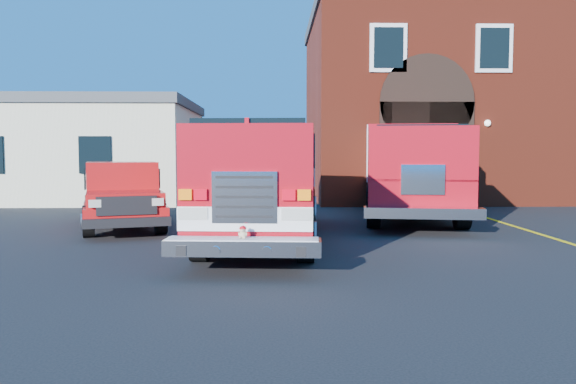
{
  "coord_description": "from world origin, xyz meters",
  "views": [
    {
      "loc": [
        -0.26,
        -12.26,
        2.07
      ],
      "look_at": [
        0.0,
        -1.2,
        1.3
      ],
      "focal_mm": 35.0,
      "sensor_mm": 36.0,
      "label": 1
    }
  ],
  "objects_px": {
    "side_building": "(79,150)",
    "fire_engine": "(266,181)",
    "pickup_truck": "(122,196)",
    "secondary_truck": "(409,167)",
    "fire_station": "(472,106)"
  },
  "relations": [
    {
      "from": "fire_engine",
      "to": "pickup_truck",
      "type": "distance_m",
      "value": 4.68
    },
    {
      "from": "fire_station",
      "to": "secondary_truck",
      "type": "bearing_deg",
      "value": -121.37
    },
    {
      "from": "secondary_truck",
      "to": "pickup_truck",
      "type": "bearing_deg",
      "value": -163.63
    },
    {
      "from": "pickup_truck",
      "to": "secondary_truck",
      "type": "height_order",
      "value": "secondary_truck"
    },
    {
      "from": "side_building",
      "to": "fire_engine",
      "type": "distance_m",
      "value": 14.54
    },
    {
      "from": "pickup_truck",
      "to": "side_building",
      "type": "bearing_deg",
      "value": 115.1
    },
    {
      "from": "pickup_truck",
      "to": "secondary_truck",
      "type": "bearing_deg",
      "value": 16.37
    },
    {
      "from": "fire_station",
      "to": "fire_engine",
      "type": "height_order",
      "value": "fire_station"
    },
    {
      "from": "fire_engine",
      "to": "pickup_truck",
      "type": "height_order",
      "value": "fire_engine"
    },
    {
      "from": "pickup_truck",
      "to": "secondary_truck",
      "type": "relative_size",
      "value": 0.62
    },
    {
      "from": "fire_engine",
      "to": "pickup_truck",
      "type": "relative_size",
      "value": 1.51
    },
    {
      "from": "fire_station",
      "to": "fire_engine",
      "type": "bearing_deg",
      "value": -126.6
    },
    {
      "from": "fire_station",
      "to": "secondary_truck",
      "type": "distance_m",
      "value": 9.67
    },
    {
      "from": "fire_engine",
      "to": "secondary_truck",
      "type": "xyz_separation_m",
      "value": [
        4.61,
        4.79,
        0.22
      ]
    },
    {
      "from": "fire_station",
      "to": "pickup_truck",
      "type": "distance_m",
      "value": 17.46
    }
  ]
}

